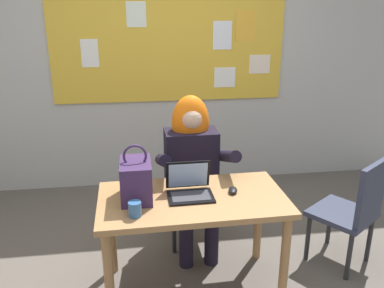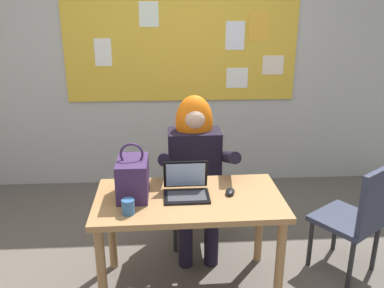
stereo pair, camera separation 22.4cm
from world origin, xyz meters
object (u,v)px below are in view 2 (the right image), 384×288
(coffee_mug, at_px, (128,207))
(chair_extra_corner, at_px, (358,215))
(laptop, at_px, (186,188))
(handbag, at_px, (133,178))
(computer_mouse, at_px, (230,192))
(chair_at_desk, at_px, (194,181))
(desk_main, at_px, (189,210))
(person_costumed, at_px, (195,161))

(coffee_mug, relative_size, chair_extra_corner, 0.11)
(laptop, distance_m, handbag, 0.36)
(computer_mouse, relative_size, chair_extra_corner, 0.12)
(chair_at_desk, xyz_separation_m, laptop, (-0.09, -0.66, 0.25))
(laptop, distance_m, coffee_mug, 0.44)
(chair_extra_corner, bearing_deg, laptop, 56.93)
(desk_main, relative_size, chair_at_desk, 1.39)
(computer_mouse, xyz_separation_m, chair_extra_corner, (0.95, 0.06, -0.25))
(handbag, height_order, chair_extra_corner, handbag)
(coffee_mug, bearing_deg, chair_extra_corner, 10.31)
(desk_main, distance_m, person_costumed, 0.59)
(desk_main, bearing_deg, computer_mouse, 5.85)
(coffee_mug, bearing_deg, laptop, 33.24)
(chair_at_desk, relative_size, computer_mouse, 8.77)
(desk_main, xyz_separation_m, handbag, (-0.37, 0.04, 0.24))
(person_costumed, distance_m, computer_mouse, 0.58)
(person_costumed, relative_size, handbag, 3.34)
(desk_main, height_order, chair_extra_corner, chair_extra_corner)
(laptop, xyz_separation_m, computer_mouse, (0.30, -0.01, -0.03))
(handbag, relative_size, chair_extra_corner, 0.43)
(handbag, bearing_deg, chair_extra_corner, 1.98)
(chair_at_desk, height_order, chair_extra_corner, chair_at_desk)
(chair_extra_corner, bearing_deg, person_costumed, 32.00)
(person_costumed, relative_size, chair_extra_corner, 1.43)
(computer_mouse, relative_size, handbag, 0.28)
(person_costumed, relative_size, coffee_mug, 13.29)
(chair_extra_corner, bearing_deg, computer_mouse, 58.27)
(desk_main, relative_size, person_costumed, 1.00)
(coffee_mug, bearing_deg, handbag, 86.70)
(computer_mouse, xyz_separation_m, handbag, (-0.65, 0.01, 0.12))
(computer_mouse, distance_m, chair_extra_corner, 0.98)
(desk_main, relative_size, coffee_mug, 13.31)
(person_costumed, relative_size, laptop, 4.12)
(person_costumed, bearing_deg, coffee_mug, -32.21)
(desk_main, relative_size, handbag, 3.35)
(coffee_mug, bearing_deg, chair_at_desk, 62.99)
(desk_main, relative_size, laptop, 4.12)
(coffee_mug, height_order, chair_extra_corner, chair_extra_corner)
(desk_main, distance_m, chair_extra_corner, 1.24)
(person_costumed, bearing_deg, computer_mouse, 19.29)
(handbag, distance_m, coffee_mug, 0.25)
(coffee_mug, distance_m, chair_extra_corner, 1.66)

